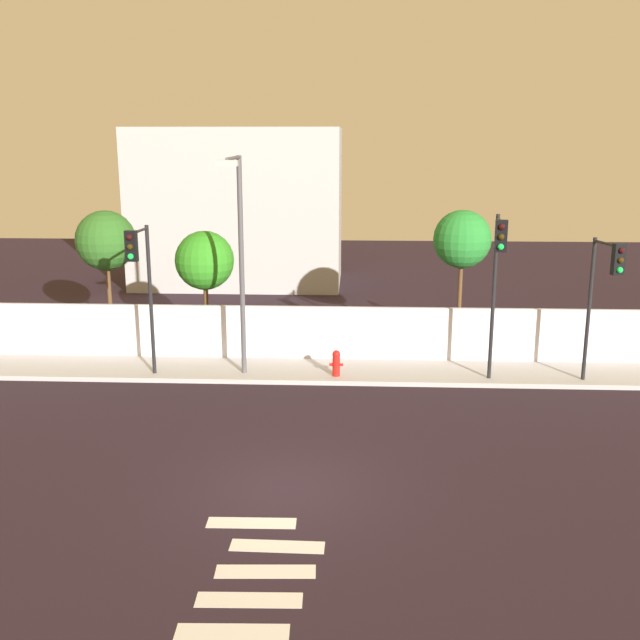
# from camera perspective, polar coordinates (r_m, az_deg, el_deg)

# --- Properties ---
(ground_plane) EXTENTS (80.00, 80.00, 0.00)m
(ground_plane) POSITION_cam_1_polar(r_m,az_deg,el_deg) (16.92, -2.51, -12.72)
(ground_plane) COLOR black
(sidewalk) EXTENTS (36.00, 2.40, 0.15)m
(sidewalk) POSITION_cam_1_polar(r_m,az_deg,el_deg) (24.48, -0.78, -3.93)
(sidewalk) COLOR #ADADAD
(sidewalk) RESTS_ON ground
(perimeter_wall) EXTENTS (36.00, 0.18, 1.80)m
(perimeter_wall) POSITION_cam_1_polar(r_m,az_deg,el_deg) (25.44, -0.61, -0.94)
(perimeter_wall) COLOR silver
(perimeter_wall) RESTS_ON sidewalk
(crosswalk_marking) EXTENTS (2.95, 4.75, 0.01)m
(crosswalk_marking) POSITION_cam_1_polar(r_m,az_deg,el_deg) (13.77, -4.56, -19.55)
(crosswalk_marking) COLOR silver
(crosswalk_marking) RESTS_ON ground
(traffic_light_left) EXTENTS (0.42, 1.84, 5.15)m
(traffic_light_left) POSITION_cam_1_polar(r_m,az_deg,el_deg) (22.48, 13.39, 4.12)
(traffic_light_left) COLOR black
(traffic_light_left) RESTS_ON sidewalk
(traffic_light_center) EXTENTS (0.54, 1.54, 4.46)m
(traffic_light_center) POSITION_cam_1_polar(r_m,az_deg,el_deg) (23.46, 20.94, 2.80)
(traffic_light_center) COLOR black
(traffic_light_center) RESTS_ON sidewalk
(traffic_light_right) EXTENTS (0.35, 1.62, 4.76)m
(traffic_light_right) POSITION_cam_1_polar(r_m,az_deg,el_deg) (23.14, -13.55, 3.71)
(traffic_light_right) COLOR black
(traffic_light_right) RESTS_ON sidewalk
(street_lamp_curbside) EXTENTS (0.60, 2.40, 6.85)m
(street_lamp_curbside) POSITION_cam_1_polar(r_m,az_deg,el_deg) (22.98, -6.17, 5.52)
(street_lamp_curbside) COLOR #4C4C51
(street_lamp_curbside) RESTS_ON sidewalk
(fire_hydrant) EXTENTS (0.44, 0.26, 0.84)m
(fire_hydrant) POSITION_cam_1_polar(r_m,az_deg,el_deg) (23.65, 1.25, -3.24)
(fire_hydrant) COLOR red
(fire_hydrant) RESTS_ON sidewalk
(roadside_tree_leftmost) EXTENTS (2.12, 2.12, 5.03)m
(roadside_tree_leftmost) POSITION_cam_1_polar(r_m,az_deg,el_deg) (27.60, -16.05, 5.83)
(roadside_tree_leftmost) COLOR brown
(roadside_tree_leftmost) RESTS_ON ground
(roadside_tree_midleft) EXTENTS (2.09, 2.09, 4.32)m
(roadside_tree_midleft) POSITION_cam_1_polar(r_m,az_deg,el_deg) (26.79, -8.81, 4.49)
(roadside_tree_midleft) COLOR brown
(roadside_tree_midleft) RESTS_ON ground
(roadside_tree_midright) EXTENTS (2.01, 2.01, 5.10)m
(roadside_tree_midright) POSITION_cam_1_polar(r_m,az_deg,el_deg) (26.39, 10.81, 6.04)
(roadside_tree_midright) COLOR brown
(roadside_tree_midright) RESTS_ON ground
(low_building_distant) EXTENTS (10.48, 6.00, 7.96)m
(low_building_distant) POSITION_cam_1_polar(r_m,az_deg,el_deg) (39.18, -6.21, 8.59)
(low_building_distant) COLOR #ADADAD
(low_building_distant) RESTS_ON ground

